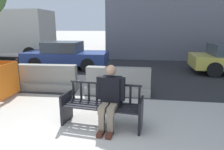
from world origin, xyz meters
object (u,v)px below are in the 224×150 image
(car_sedan_mid, at_px, (66,55))
(street_bench, at_px, (102,107))
(delivery_truck, at_px, (3,33))
(seated_person, at_px, (110,96))
(jersey_barrier_centre, at_px, (118,83))
(jersey_barrier_left, at_px, (47,79))

(car_sedan_mid, bearing_deg, street_bench, -62.68)
(street_bench, height_order, delivery_truck, delivery_truck)
(seated_person, relative_size, jersey_barrier_centre, 0.65)
(jersey_barrier_centre, relative_size, jersey_barrier_left, 0.99)
(seated_person, height_order, delivery_truck, delivery_truck)
(street_bench, bearing_deg, jersey_barrier_left, 136.06)
(car_sedan_mid, height_order, delivery_truck, delivery_truck)
(street_bench, xyz_separation_m, jersey_barrier_left, (-2.31, 2.22, -0.06))
(street_bench, xyz_separation_m, seated_person, (0.18, -0.08, 0.29))
(seated_person, distance_m, delivery_truck, 11.81)
(street_bench, relative_size, jersey_barrier_centre, 0.86)
(seated_person, bearing_deg, street_bench, 156.74)
(seated_person, xyz_separation_m, delivery_truck, (-8.34, 8.30, 1.00))
(car_sedan_mid, bearing_deg, jersey_barrier_centre, -49.95)
(delivery_truck, bearing_deg, seated_person, -44.86)
(street_bench, xyz_separation_m, car_sedan_mid, (-3.01, 5.82, 0.26))
(seated_person, bearing_deg, jersey_barrier_centre, 92.06)
(street_bench, relative_size, seated_person, 1.32)
(jersey_barrier_left, xyz_separation_m, delivery_truck, (-5.85, 6.00, 1.35))
(jersey_barrier_left, relative_size, car_sedan_mid, 0.48)
(street_bench, height_order, seated_person, seated_person)
(delivery_truck, bearing_deg, street_bench, -45.22)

